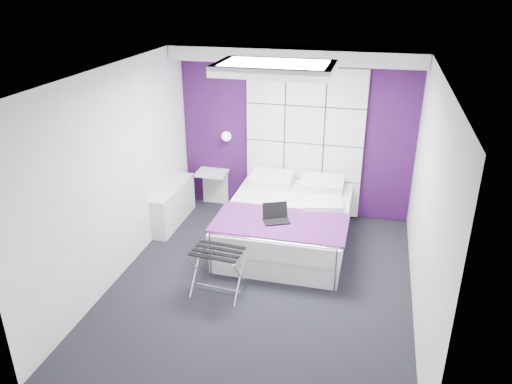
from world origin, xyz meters
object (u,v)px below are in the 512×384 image
luggage_rack (218,272)px  laptop (277,216)px  wall_lamp (227,136)px  nightstand (212,173)px  radiator (174,205)px  bed (287,223)px

luggage_rack → laptop: size_ratio=1.79×
wall_lamp → nightstand: wall_lamp is taller
nightstand → radiator: bearing=-118.2°
nightstand → laptop: (1.36, -1.41, 0.06)m
radiator → luggage_rack: size_ratio=2.06×
wall_lamp → laptop: 1.91m
luggage_rack → laptop: laptop is taller
wall_lamp → radiator: wall_lamp is taller
radiator → bed: (1.79, -0.20, 0.01)m
radiator → nightstand: 0.87m
bed → radiator: bearing=173.6°
radiator → laptop: laptop is taller
wall_lamp → luggage_rack: bearing=-76.1°
bed → luggage_rack: bearing=-112.4°
wall_lamp → laptop: size_ratio=0.46×
wall_lamp → luggage_rack: size_ratio=0.26×
luggage_rack → laptop: bearing=64.8°
nightstand → laptop: laptop is taller
luggage_rack → wall_lamp: bearing=108.7°
wall_lamp → nightstand: size_ratio=0.31×
bed → luggage_rack: size_ratio=3.58×
wall_lamp → nightstand: bearing=-171.1°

